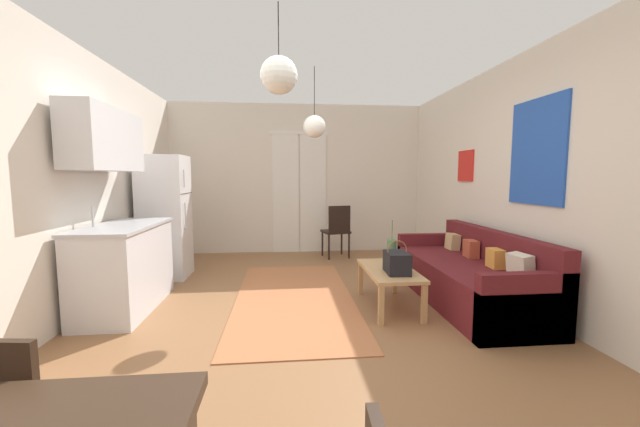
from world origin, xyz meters
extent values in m
cube|color=#8E603D|center=(0.00, 0.00, -0.05)|extent=(5.08, 7.50, 0.10)
cube|color=silver|center=(0.00, 3.50, 1.34)|extent=(4.68, 0.10, 2.67)
cube|color=white|center=(-0.22, 3.44, 1.06)|extent=(0.48, 0.02, 2.13)
cube|color=white|center=(0.28, 3.44, 1.06)|extent=(0.48, 0.02, 2.13)
cube|color=white|center=(0.03, 3.43, 2.16)|extent=(1.05, 0.03, 0.06)
cube|color=silver|center=(2.29, 0.00, 1.34)|extent=(0.10, 7.10, 2.67)
cube|color=blue|center=(2.23, 0.18, 1.62)|extent=(0.02, 0.78, 1.04)
cube|color=red|center=(2.23, 1.59, 1.53)|extent=(0.02, 0.39, 0.42)
cube|color=silver|center=(-2.29, 0.00, 1.34)|extent=(0.10, 7.10, 2.67)
cube|color=red|center=(-2.23, 1.06, 1.73)|extent=(0.02, 0.32, 0.40)
cube|color=#B26B42|center=(-0.14, 0.84, 0.01)|extent=(1.31, 2.87, 0.01)
cube|color=#5B191E|center=(1.72, 0.54, 0.22)|extent=(0.84, 2.16, 0.44)
cube|color=#5B191E|center=(2.07, 0.54, 0.39)|extent=(0.15, 2.16, 0.79)
cube|color=#5B191E|center=(1.72, -0.49, 0.30)|extent=(0.84, 0.11, 0.60)
cube|color=#5B191E|center=(1.72, 1.56, 0.30)|extent=(0.84, 0.11, 0.60)
cube|color=beige|center=(1.91, -0.13, 0.56)|extent=(0.17, 0.25, 0.25)
cube|color=gold|center=(1.92, 0.29, 0.54)|extent=(0.14, 0.21, 0.20)
cube|color=#B74C33|center=(1.92, 0.79, 0.54)|extent=(0.14, 0.21, 0.20)
cube|color=tan|center=(1.92, 1.26, 0.54)|extent=(0.14, 0.21, 0.21)
cube|color=tan|center=(0.85, 0.46, 0.40)|extent=(0.49, 0.99, 0.04)
cube|color=tan|center=(0.64, 0.00, 0.19)|extent=(0.05, 0.05, 0.38)
cube|color=tan|center=(1.06, 0.00, 0.19)|extent=(0.05, 0.05, 0.38)
cube|color=tan|center=(0.64, 0.91, 0.19)|extent=(0.05, 0.05, 0.38)
cube|color=tan|center=(1.06, 0.91, 0.19)|extent=(0.05, 0.05, 0.38)
cylinder|color=#47704C|center=(0.96, 0.75, 0.54)|extent=(0.11, 0.11, 0.26)
cylinder|color=#477F42|center=(0.96, 0.75, 0.78)|extent=(0.01, 0.01, 0.22)
cube|color=black|center=(0.88, 0.29, 0.52)|extent=(0.24, 0.33, 0.21)
torus|color=brown|center=(0.88, 0.29, 0.65)|extent=(0.20, 0.01, 0.20)
cube|color=white|center=(-1.87, 1.91, 0.83)|extent=(0.58, 0.59, 1.67)
cube|color=#4C4C51|center=(-1.57, 1.91, 1.16)|extent=(0.01, 0.56, 0.01)
cylinder|color=#B7BABF|center=(-1.56, 1.75, 1.36)|extent=(0.02, 0.02, 0.23)
cylinder|color=#B7BABF|center=(-1.56, 1.75, 0.86)|extent=(0.02, 0.02, 0.37)
cube|color=silver|center=(-1.90, 0.67, 0.43)|extent=(0.58, 1.27, 0.86)
cube|color=#B7BABF|center=(-1.90, 0.67, 0.87)|extent=(0.61, 1.30, 0.03)
cube|color=#999BA0|center=(-1.90, 0.55, 0.83)|extent=(0.36, 0.40, 0.10)
cylinder|color=#B7BABF|center=(-2.13, 0.55, 0.99)|extent=(0.02, 0.02, 0.20)
cube|color=silver|center=(-2.03, 0.67, 1.75)|extent=(0.32, 1.15, 0.62)
cylinder|color=black|center=(0.76, 3.12, 0.22)|extent=(0.03, 0.03, 0.43)
cylinder|color=black|center=(0.41, 3.04, 0.22)|extent=(0.03, 0.03, 0.43)
cylinder|color=black|center=(0.84, 2.79, 0.22)|extent=(0.03, 0.03, 0.43)
cylinder|color=black|center=(0.48, 2.71, 0.22)|extent=(0.03, 0.03, 0.43)
cube|color=black|center=(0.62, 2.92, 0.44)|extent=(0.50, 0.48, 0.04)
cube|color=black|center=(0.66, 2.74, 0.68)|extent=(0.38, 0.11, 0.45)
cylinder|color=black|center=(-0.28, -0.36, 2.48)|extent=(0.01, 0.01, 0.39)
sphere|color=white|center=(-0.28, -0.36, 2.14)|extent=(0.28, 0.28, 0.28)
cylinder|color=black|center=(0.12, 1.21, 2.39)|extent=(0.01, 0.01, 0.56)
sphere|color=white|center=(0.12, 1.21, 1.98)|extent=(0.27, 0.27, 0.27)
camera|label=1|loc=(-0.25, -3.23, 1.38)|focal=20.55mm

